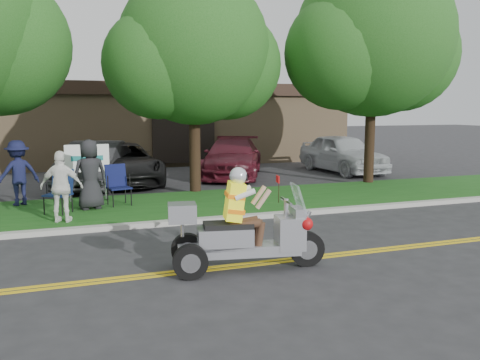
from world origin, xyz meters
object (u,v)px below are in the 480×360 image
object	(u,v)px
spectator_adult_right	(62,187)
parked_car_right	(233,157)
lawn_chair_b	(117,182)
trike_scooter	(240,234)
parked_car_far_right	(343,153)
parked_car_left	(95,165)
lawn_chair_a	(60,188)
parked_car_mid	(122,164)

from	to	relation	value
spectator_adult_right	parked_car_right	distance (m)	9.73
spectator_adult_right	lawn_chair_b	bearing A→B (deg)	-110.27
trike_scooter	parked_car_right	world-z (taller)	trike_scooter
lawn_chair_b	parked_car_far_right	bearing A→B (deg)	13.05
parked_car_left	parked_car_far_right	xyz separation A→B (m)	(10.48, 0.71, 0.03)
parked_car_left	parked_car_right	world-z (taller)	parked_car_left
lawn_chair_a	parked_car_far_right	xyz separation A→B (m)	(11.68, 5.44, 0.10)
trike_scooter	lawn_chair_a	xyz separation A→B (m)	(-2.89, 5.73, 0.11)
lawn_chair_a	lawn_chair_b	distance (m)	1.64
parked_car_left	parked_car_right	bearing A→B (deg)	29.10
trike_scooter	lawn_chair_b	size ratio (longest dim) A/B	2.44
trike_scooter	parked_car_left	distance (m)	10.59
lawn_chair_b	spectator_adult_right	distance (m)	2.37
trike_scooter	parked_car_far_right	distance (m)	14.21
parked_car_far_right	trike_scooter	bearing A→B (deg)	-130.00
parked_car_left	parked_car_mid	size ratio (longest dim) A/B	0.91
lawn_chair_a	spectator_adult_right	size ratio (longest dim) A/B	0.66
lawn_chair_a	parked_car_far_right	bearing A→B (deg)	56.97
parked_car_mid	parked_car_right	xyz separation A→B (m)	(4.54, 0.58, 0.03)
parked_car_left	parked_car_right	xyz separation A→B (m)	(5.53, 1.11, -0.02)
parked_car_left	parked_car_mid	xyz separation A→B (m)	(0.99, 0.53, -0.06)
lawn_chair_a	parked_car_left	world-z (taller)	parked_car_left
lawn_chair_b	parked_car_far_right	size ratio (longest dim) A/B	0.23
lawn_chair_b	parked_car_mid	bearing A→B (deg)	69.38
parked_car_left	parked_car_mid	bearing A→B (deg)	45.80
parked_car_far_right	parked_car_mid	bearing A→B (deg)	179.31
lawn_chair_a	parked_car_far_right	distance (m)	12.88
lawn_chair_a	parked_car_right	distance (m)	8.91
trike_scooter	lawn_chair_a	size ratio (longest dim) A/B	2.45
spectator_adult_right	parked_car_mid	bearing A→B (deg)	-89.75
parked_car_mid	lawn_chair_a	bearing A→B (deg)	-113.49
parked_car_right	parked_car_left	bearing A→B (deg)	-144.33
spectator_adult_right	parked_car_left	bearing A→B (deg)	-82.41
trike_scooter	parked_car_mid	distance (m)	11.01
spectator_adult_right	parked_car_left	world-z (taller)	spectator_adult_right
lawn_chair_b	parked_car_left	size ratio (longest dim) A/B	0.23
parked_car_mid	parked_car_far_right	distance (m)	9.48
spectator_adult_right	parked_car_right	size ratio (longest dim) A/B	0.31
lawn_chair_a	parked_car_right	world-z (taller)	parked_car_right
trike_scooter	lawn_chair_a	distance (m)	6.42
parked_car_right	parked_car_far_right	xyz separation A→B (m)	(4.94, -0.40, 0.05)
lawn_chair_a	parked_car_mid	bearing A→B (deg)	99.33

